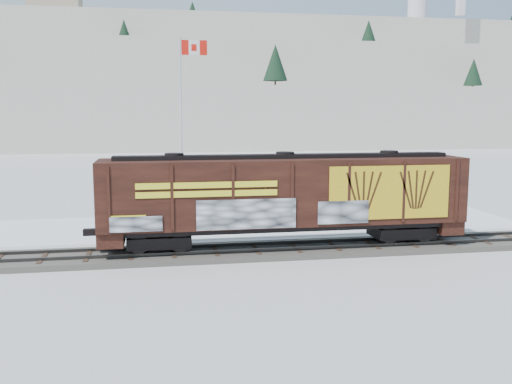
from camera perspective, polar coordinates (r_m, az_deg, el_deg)
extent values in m
plane|color=white|center=(28.17, -4.13, -6.34)|extent=(500.00, 500.00, 0.00)
cube|color=#59544C|center=(28.13, -4.13, -6.07)|extent=(50.00, 3.40, 0.28)
cube|color=#33302D|center=(27.39, -3.98, -5.99)|extent=(50.00, 0.10, 0.15)
cube|color=#33302D|center=(28.78, -4.28, -5.31)|extent=(50.00, 0.10, 0.15)
cube|color=white|center=(35.45, -5.38, -3.38)|extent=(40.00, 8.00, 0.03)
cube|color=white|center=(122.20, -8.81, 7.34)|extent=(360.00, 40.00, 12.00)
cube|color=white|center=(152.28, -9.11, 9.68)|extent=(360.00, 40.00, 24.00)
cube|color=white|center=(187.49, -9.34, 11.00)|extent=(360.00, 50.00, 35.00)
cone|color=black|center=(120.21, 1.95, 12.82)|extent=(5.04, 5.04, 7.38)
cone|color=black|center=(143.37, 20.91, 11.16)|extent=(4.20, 4.20, 6.15)
cone|color=black|center=(156.78, -13.06, 15.44)|extent=(3.92, 3.92, 5.74)
cone|color=black|center=(163.29, 11.19, 15.39)|extent=(4.48, 4.48, 6.56)
cone|color=black|center=(192.37, -6.38, 17.54)|extent=(4.20, 4.20, 6.15)
cube|color=tan|center=(194.09, -19.42, 16.94)|extent=(15.00, 12.00, 8.00)
cube|color=black|center=(27.83, -9.66, -4.75)|extent=(3.00, 2.00, 0.90)
cube|color=black|center=(30.47, 14.28, -3.78)|extent=(3.00, 2.00, 0.90)
cylinder|color=black|center=(27.08, -11.67, -5.15)|extent=(0.90, 0.12, 0.90)
cube|color=black|center=(28.41, 2.88, -3.30)|extent=(17.94, 2.40, 0.25)
cube|color=#39180F|center=(28.13, 2.90, 0.15)|extent=(17.94, 3.00, 3.20)
cube|color=black|center=(27.96, 2.93, 3.60)|extent=(16.51, 0.90, 0.20)
cube|color=gold|center=(28.18, 13.26, -0.04)|extent=(6.10, 0.03, 2.59)
cube|color=yellow|center=(25.96, -4.85, 0.26)|extent=(6.46, 0.02, 0.70)
cube|color=silver|center=(26.35, -0.93, -2.24)|extent=(4.67, 0.03, 1.40)
cylinder|color=silver|center=(40.52, -7.34, -1.87)|extent=(0.90, 0.90, 0.20)
cylinder|color=silver|center=(39.95, -7.49, 6.54)|extent=(0.14, 0.14, 12.05)
cube|color=red|center=(40.21, -7.11, 14.16)|extent=(0.50, 0.07, 1.00)
cube|color=white|center=(40.24, -6.23, 14.16)|extent=(0.70, 0.09, 1.00)
cube|color=red|center=(40.29, -5.28, 14.17)|extent=(0.50, 0.07, 1.00)
imported|color=silver|center=(33.94, -10.57, -2.58)|extent=(5.04, 3.09, 1.60)
imported|color=white|center=(34.86, 1.87, -2.33)|extent=(4.54, 2.78, 1.41)
imported|color=black|center=(36.95, 10.33, -1.85)|extent=(5.18, 2.59, 1.44)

